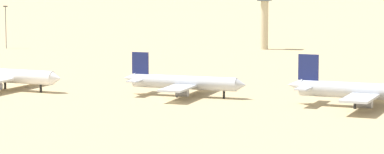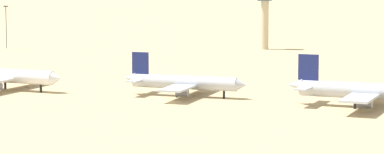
{
  "view_description": "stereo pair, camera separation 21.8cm",
  "coord_description": "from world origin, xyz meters",
  "px_view_note": "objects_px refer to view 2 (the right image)",
  "views": [
    {
      "loc": [
        74.71,
        -224.51,
        34.95
      ],
      "look_at": [
        4.13,
        4.91,
        6.0
      ],
      "focal_mm": 87.59,
      "sensor_mm": 36.0,
      "label": 1
    },
    {
      "loc": [
        74.92,
        -224.45,
        34.95
      ],
      "look_at": [
        4.13,
        4.91,
        6.0
      ],
      "focal_mm": 87.59,
      "sensor_mm": 36.0,
      "label": 2
    }
  ],
  "objects_px": {
    "parked_jet_navy_5": "(362,91)",
    "control_tower": "(265,12)",
    "parked_jet_orange_3": "(3,76)",
    "parked_jet_navy_4": "(183,82)",
    "light_pole_west": "(6,24)"
  },
  "relations": [
    {
      "from": "parked_jet_orange_3",
      "to": "parked_jet_navy_4",
      "type": "distance_m",
      "value": 52.06
    },
    {
      "from": "parked_jet_orange_3",
      "to": "light_pole_west",
      "type": "distance_m",
      "value": 132.83
    },
    {
      "from": "parked_jet_navy_4",
      "to": "control_tower",
      "type": "distance_m",
      "value": 143.48
    },
    {
      "from": "parked_jet_orange_3",
      "to": "light_pole_west",
      "type": "relative_size",
      "value": 2.09
    },
    {
      "from": "parked_jet_orange_3",
      "to": "parked_jet_navy_4",
      "type": "relative_size",
      "value": 1.08
    },
    {
      "from": "parked_jet_orange_3",
      "to": "parked_jet_navy_4",
      "type": "height_order",
      "value": "parked_jet_orange_3"
    },
    {
      "from": "parked_jet_navy_5",
      "to": "control_tower",
      "type": "xyz_separation_m",
      "value": [
        -57.93,
        148.48,
        11.36
      ]
    },
    {
      "from": "parked_jet_navy_5",
      "to": "control_tower",
      "type": "height_order",
      "value": "control_tower"
    },
    {
      "from": "parked_jet_navy_4",
      "to": "parked_jet_navy_5",
      "type": "height_order",
      "value": "parked_jet_navy_5"
    },
    {
      "from": "parked_jet_navy_5",
      "to": "parked_jet_navy_4",
      "type": "bearing_deg",
      "value": 178.52
    },
    {
      "from": "parked_jet_orange_3",
      "to": "light_pole_west",
      "type": "bearing_deg",
      "value": 123.97
    },
    {
      "from": "parked_jet_orange_3",
      "to": "parked_jet_navy_4",
      "type": "xyz_separation_m",
      "value": [
        52.0,
        2.51,
        -0.28
      ]
    },
    {
      "from": "parked_jet_orange_3",
      "to": "parked_jet_navy_5",
      "type": "relative_size",
      "value": 0.97
    },
    {
      "from": "control_tower",
      "to": "light_pole_west",
      "type": "distance_m",
      "value": 107.84
    },
    {
      "from": "control_tower",
      "to": "parked_jet_orange_3",
      "type": "bearing_deg",
      "value": -106.08
    }
  ]
}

